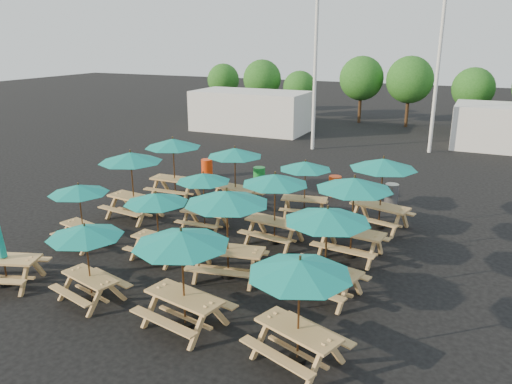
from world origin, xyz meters
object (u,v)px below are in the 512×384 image
at_px(picnic_unit_10, 275,183).
at_px(picnic_unit_11, 305,169).
at_px(picnic_unit_0, 2,252).
at_px(picnic_unit_1, 79,193).
at_px(picnic_unit_7, 235,156).
at_px(picnic_unit_15, 383,168).
at_px(picnic_unit_6, 203,181).
at_px(picnic_unit_5, 156,202).
at_px(waste_bin_3, 391,194).
at_px(picnic_unit_9, 227,202).
at_px(picnic_unit_8, 182,244).
at_px(picnic_unit_12, 300,273).
at_px(waste_bin_2, 335,186).
at_px(waste_bin_0, 207,168).
at_px(waste_bin_1, 259,177).
at_px(picnic_unit_13, 327,220).
at_px(picnic_unit_14, 354,188).
at_px(picnic_unit_2, 131,161).
at_px(picnic_unit_3, 173,146).
at_px(picnic_unit_4, 85,236).

height_order(picnic_unit_10, picnic_unit_11, picnic_unit_10).
relative_size(picnic_unit_0, picnic_unit_11, 1.03).
distance_m(picnic_unit_1, picnic_unit_11, 7.89).
xyz_separation_m(picnic_unit_7, picnic_unit_10, (2.85, -2.79, -0.02)).
bearing_deg(picnic_unit_15, picnic_unit_6, -139.78).
relative_size(picnic_unit_5, picnic_unit_10, 0.88).
bearing_deg(waste_bin_3, picnic_unit_9, -109.91).
distance_m(picnic_unit_1, picnic_unit_7, 6.17).
height_order(picnic_unit_5, picnic_unit_6, picnic_unit_5).
distance_m(picnic_unit_8, picnic_unit_10, 5.43).
relative_size(picnic_unit_7, picnic_unit_9, 0.88).
bearing_deg(picnic_unit_12, waste_bin_2, 121.91).
relative_size(picnic_unit_0, picnic_unit_15, 0.85).
xyz_separation_m(picnic_unit_7, picnic_unit_15, (5.69, 0.01, 0.13)).
height_order(picnic_unit_11, waste_bin_0, picnic_unit_11).
bearing_deg(waste_bin_1, picnic_unit_6, -85.13).
bearing_deg(picnic_unit_1, picnic_unit_7, 77.22).
bearing_deg(picnic_unit_1, picnic_unit_13, 13.83).
distance_m(picnic_unit_15, waste_bin_0, 9.66).
bearing_deg(picnic_unit_10, picnic_unit_7, 142.19).
relative_size(picnic_unit_14, waste_bin_1, 2.96).
distance_m(picnic_unit_9, picnic_unit_12, 4.18).
relative_size(picnic_unit_1, waste_bin_3, 2.63).
xyz_separation_m(waste_bin_1, waste_bin_2, (3.54, -0.02, 0.00)).
bearing_deg(waste_bin_3, picnic_unit_2, -146.50).
xyz_separation_m(picnic_unit_7, picnic_unit_14, (5.39, -2.79, 0.13)).
height_order(picnic_unit_0, picnic_unit_11, picnic_unit_0).
xyz_separation_m(picnic_unit_15, waste_bin_3, (-0.07, 2.77, -1.78)).
bearing_deg(picnic_unit_13, picnic_unit_10, 145.81).
xyz_separation_m(picnic_unit_6, picnic_unit_9, (2.42, -2.84, 0.43)).
relative_size(picnic_unit_5, picnic_unit_13, 0.80).
xyz_separation_m(picnic_unit_3, picnic_unit_12, (8.49, -8.28, -0.17)).
distance_m(picnic_unit_11, waste_bin_3, 4.13).
height_order(picnic_unit_3, picnic_unit_9, picnic_unit_9).
height_order(picnic_unit_4, picnic_unit_14, picnic_unit_14).
distance_m(waste_bin_0, waste_bin_3, 8.85).
relative_size(picnic_unit_4, waste_bin_2, 2.66).
xyz_separation_m(picnic_unit_2, picnic_unit_8, (5.66, -5.43, -0.09)).
relative_size(picnic_unit_8, waste_bin_2, 3.02).
bearing_deg(picnic_unit_9, picnic_unit_12, -52.99).
distance_m(picnic_unit_6, picnic_unit_8, 6.13).
bearing_deg(picnic_unit_13, picnic_unit_1, -167.10).
xyz_separation_m(picnic_unit_9, picnic_unit_12, (3.10, -2.80, -0.19)).
bearing_deg(waste_bin_1, picnic_unit_11, -42.73).
height_order(picnic_unit_10, waste_bin_1, picnic_unit_10).
bearing_deg(picnic_unit_10, waste_bin_0, 141.42).
height_order(picnic_unit_8, waste_bin_2, picnic_unit_8).
relative_size(picnic_unit_6, waste_bin_0, 2.41).
xyz_separation_m(picnic_unit_5, waste_bin_0, (-3.34, 8.67, -1.40)).
height_order(picnic_unit_0, picnic_unit_13, picnic_unit_13).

